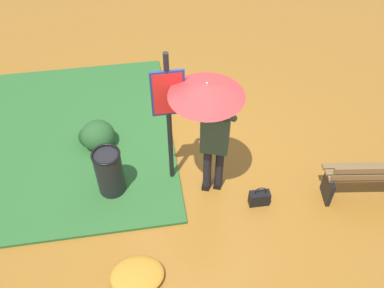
{
  "coord_description": "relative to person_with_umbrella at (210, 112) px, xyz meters",
  "views": [
    {
      "loc": [
        0.69,
        4.15,
        5.1
      ],
      "look_at": [
        0.05,
        0.1,
        0.85
      ],
      "focal_mm": 39.17,
      "sensor_mm": 36.0,
      "label": 1
    }
  ],
  "objects": [
    {
      "name": "ground_plane",
      "position": [
        0.16,
        -0.26,
        -1.55
      ],
      "size": [
        18.0,
        18.0,
        0.0
      ],
      "primitive_type": "plane",
      "color": "#9E6623"
    },
    {
      "name": "grass_verge",
      "position": [
        2.8,
        -1.41,
        -1.53
      ],
      "size": [
        4.8,
        4.0,
        0.05
      ],
      "color": "#2D662D",
      "rests_on": "ground_plane"
    },
    {
      "name": "person_with_umbrella",
      "position": [
        0.0,
        0.0,
        0.0
      ],
      "size": [
        0.96,
        0.96,
        2.04
      ],
      "color": "black",
      "rests_on": "ground_plane"
    },
    {
      "name": "info_sign_post",
      "position": [
        0.51,
        -0.29,
        -0.11
      ],
      "size": [
        0.44,
        0.07,
        2.3
      ],
      "color": "black",
      "rests_on": "ground_plane"
    },
    {
      "name": "handbag",
      "position": [
        -0.7,
        0.4,
        -1.42
      ],
      "size": [
        0.3,
        0.15,
        0.37
      ],
      "color": "black",
      "rests_on": "ground_plane"
    },
    {
      "name": "park_bench",
      "position": [
        -2.35,
        0.48,
        -1.15
      ],
      "size": [
        1.4,
        0.55,
        0.75
      ],
      "color": "black",
      "rests_on": "ground_plane"
    },
    {
      "name": "trash_bin",
      "position": [
        1.43,
        -0.17,
        -1.13
      ],
      "size": [
        0.42,
        0.42,
        0.83
      ],
      "color": "black",
      "rests_on": "ground_plane"
    },
    {
      "name": "shrub_cluster",
      "position": [
        1.65,
        -1.17,
        -1.32
      ],
      "size": [
        0.61,
        0.55,
        0.5
      ],
      "color": "#285628",
      "rests_on": "ground_plane"
    },
    {
      "name": "leaf_pile_by_bench",
      "position": [
        1.15,
        1.31,
        -1.48
      ],
      "size": [
        0.7,
        0.56,
        0.15
      ],
      "color": "#C68428",
      "rests_on": "ground_plane"
    }
  ]
}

